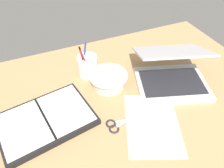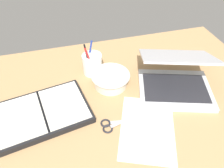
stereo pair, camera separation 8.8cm
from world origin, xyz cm
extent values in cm
cube|color=tan|center=(0.00, 0.00, 1.00)|extent=(140.00, 100.00, 2.00)
cube|color=silver|center=(25.36, 2.07, 2.90)|extent=(36.63, 32.47, 1.80)
cube|color=#232328|center=(25.36, 2.07, 3.92)|extent=(31.05, 24.89, 0.24)
cube|color=silver|center=(27.66, 9.22, 15.01)|extent=(36.16, 31.03, 9.96)
cube|color=silver|center=(27.52, 8.80, 14.83)|extent=(33.08, 27.97, 8.60)
cylinder|color=silver|center=(-0.64, 13.13, 4.81)|extent=(14.56, 14.56, 5.63)
torus|color=silver|center=(-0.64, 13.13, 7.63)|extent=(17.13, 17.13, 1.37)
cylinder|color=white|center=(-6.52, 24.04, 6.87)|extent=(9.10, 9.10, 9.73)
cylinder|color=black|center=(-8.61, 22.66, 10.58)|extent=(2.51, 3.39, 15.07)
cylinder|color=#233899|center=(-7.23, 26.44, 10.34)|extent=(4.02, 1.76, 14.51)
cylinder|color=#B21E1E|center=(-7.75, 21.86, 10.08)|extent=(4.27, 2.79, 13.88)
cube|color=black|center=(-30.42, 3.18, 3.21)|extent=(37.98, 29.60, 2.42)
cube|color=silver|center=(-38.59, 1.76, 4.57)|extent=(19.44, 24.35, 0.30)
cube|color=silver|center=(-22.25, 4.60, 4.57)|extent=(19.44, 24.35, 0.30)
cube|color=black|center=(-30.42, 3.18, 4.72)|extent=(4.55, 21.76, 0.30)
cube|color=#B7B7BC|center=(-1.56, -8.29, 2.60)|extent=(10.60, 3.98, 0.30)
cube|color=#B7B7BC|center=(-1.56, -8.29, 2.30)|extent=(10.72, 2.79, 0.30)
torus|color=#232328|center=(-7.94, -10.04, 2.30)|extent=(3.90, 3.90, 0.70)
torus|color=#232328|center=(-8.10, -7.29, 2.30)|extent=(3.90, 3.90, 0.70)
cube|color=white|center=(6.49, -13.17, 2.08)|extent=(29.29, 34.60, 0.16)
camera|label=1|loc=(-27.31, -53.62, 69.29)|focal=35.00mm
camera|label=2|loc=(-18.95, -56.52, 69.29)|focal=35.00mm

